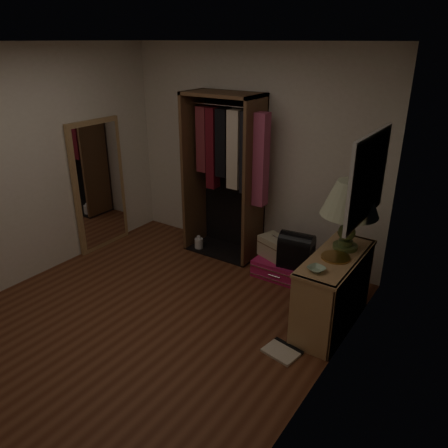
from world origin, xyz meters
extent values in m
plane|color=#572B18|center=(0.00, 0.00, 0.00)|extent=(4.00, 4.00, 0.00)
cube|color=silver|center=(0.00, 2.00, 1.30)|extent=(3.50, 0.02, 2.60)
cube|color=silver|center=(1.75, 0.00, 1.30)|extent=(0.02, 4.00, 2.60)
cube|color=silver|center=(-1.75, 0.00, 1.30)|extent=(0.02, 4.00, 2.60)
cube|color=silver|center=(0.00, 0.00, 2.60)|extent=(3.50, 4.00, 0.01)
cube|color=silver|center=(1.73, 1.00, 1.55)|extent=(0.03, 0.96, 0.76)
cube|color=black|center=(1.73, 1.00, 1.55)|extent=(0.03, 0.90, 0.70)
cube|color=white|center=(1.71, 1.00, 1.24)|extent=(0.01, 0.88, 0.02)
cube|color=white|center=(1.71, 1.00, 1.32)|extent=(0.01, 0.88, 0.02)
cube|color=white|center=(1.71, 1.00, 1.39)|extent=(0.01, 0.88, 0.02)
cube|color=white|center=(1.71, 1.00, 1.47)|extent=(0.01, 0.88, 0.02)
cube|color=white|center=(1.71, 1.00, 1.55)|extent=(0.01, 0.88, 0.02)
cube|color=white|center=(1.71, 1.00, 1.63)|extent=(0.01, 0.88, 0.02)
cube|color=white|center=(1.71, 1.00, 1.71)|extent=(0.01, 0.88, 0.02)
cube|color=white|center=(1.71, 1.00, 1.78)|extent=(0.01, 0.88, 0.02)
cube|color=white|center=(1.71, 1.00, 1.86)|extent=(0.01, 0.88, 0.02)
cube|color=#AB8052|center=(1.54, 0.46, 0.38)|extent=(0.40, 0.03, 0.75)
cube|color=#AB8052|center=(1.54, 1.54, 0.38)|extent=(0.40, 0.03, 0.75)
cube|color=#AB8052|center=(1.54, 1.00, 0.06)|extent=(0.40, 1.04, 0.03)
cube|color=#AB8052|center=(1.54, 1.00, 0.57)|extent=(0.40, 1.04, 0.03)
cube|color=#AB8052|center=(1.54, 1.00, 0.73)|extent=(0.42, 1.12, 0.03)
cube|color=brown|center=(1.73, 1.00, 0.38)|extent=(0.02, 1.10, 0.75)
cube|color=#AB8052|center=(1.53, 1.33, 0.65)|extent=(0.36, 0.38, 0.13)
cube|color=gray|center=(1.48, 0.53, 0.21)|extent=(0.22, 0.05, 0.28)
cube|color=#4C3833|center=(1.47, 0.59, 0.21)|extent=(0.21, 0.04, 0.27)
cube|color=#B7AD99|center=(1.46, 0.63, 0.23)|extent=(0.19, 0.03, 0.31)
cube|color=brown|center=(1.45, 0.68, 0.20)|extent=(0.16, 0.04, 0.25)
cube|color=#3F4C59|center=(1.48, 0.73, 0.21)|extent=(0.22, 0.04, 0.26)
cube|color=gray|center=(1.47, 0.78, 0.21)|extent=(0.19, 0.04, 0.27)
cube|color=#59594C|center=(1.45, 0.83, 0.19)|extent=(0.15, 0.03, 0.23)
cube|color=#B2724C|center=(1.45, 0.87, 0.20)|extent=(0.17, 0.03, 0.25)
cube|color=beige|center=(1.45, 0.91, 0.19)|extent=(0.17, 0.04, 0.23)
cube|color=#332D38|center=(1.45, 0.96, 0.23)|extent=(0.16, 0.05, 0.32)
cube|color=gray|center=(1.45, 1.00, 0.23)|extent=(0.16, 0.04, 0.30)
cube|color=#4C3833|center=(1.45, 1.05, 0.23)|extent=(0.17, 0.05, 0.31)
cube|color=#B7AD99|center=(1.45, 1.10, 0.20)|extent=(0.17, 0.03, 0.25)
cube|color=brown|center=(1.46, 1.14, 0.19)|extent=(0.18, 0.03, 0.24)
cube|color=#3F4C59|center=(1.48, 1.19, 0.22)|extent=(0.21, 0.04, 0.30)
cube|color=gray|center=(1.45, 1.24, 0.19)|extent=(0.16, 0.05, 0.24)
cube|color=#59594C|center=(1.47, 1.30, 0.19)|extent=(0.20, 0.05, 0.23)
cube|color=#B2724C|center=(1.45, 1.36, 0.20)|extent=(0.16, 0.04, 0.24)
cube|color=beige|center=(1.47, 1.41, 0.20)|extent=(0.19, 0.04, 0.26)
cube|color=#332D38|center=(1.48, 1.46, 0.19)|extent=(0.22, 0.03, 0.23)
cube|color=brown|center=(-0.70, 1.74, 1.02)|extent=(0.04, 0.50, 2.05)
cube|color=brown|center=(0.20, 1.74, 1.02)|extent=(0.04, 0.50, 2.05)
cube|color=brown|center=(-0.25, 1.74, 2.03)|extent=(0.95, 0.50, 0.04)
cube|color=black|center=(-0.25, 1.98, 1.02)|extent=(0.95, 0.02, 2.05)
cube|color=black|center=(-0.25, 1.74, 0.01)|extent=(0.95, 0.50, 0.02)
cylinder|color=white|center=(-0.25, 1.74, 1.90)|extent=(0.87, 0.02, 0.02)
cube|color=maroon|center=(-0.54, 1.72, 1.47)|extent=(0.14, 0.12, 0.81)
cube|color=#590F19|center=(-0.39, 1.72, 1.37)|extent=(0.12, 0.15, 1.00)
cube|color=black|center=(-0.23, 1.72, 1.46)|extent=(0.14, 0.14, 0.82)
cube|color=beige|center=(-0.06, 1.72, 1.40)|extent=(0.16, 0.14, 0.94)
cube|color=black|center=(0.11, 1.72, 1.38)|extent=(0.15, 0.12, 0.97)
cube|color=#BF4C72|center=(0.29, 1.72, 1.33)|extent=(0.16, 0.15, 1.09)
cube|color=#A07B4E|center=(-1.71, 1.00, 0.85)|extent=(0.05, 0.80, 1.70)
cube|color=silver|center=(-1.68, 1.00, 0.85)|extent=(0.01, 0.68, 1.58)
cube|color=#C41758|center=(0.72, 1.60, 0.10)|extent=(0.65, 0.47, 0.20)
cube|color=white|center=(0.72, 1.60, 0.05)|extent=(0.67, 0.49, 0.01)
cube|color=white|center=(0.72, 1.60, 0.16)|extent=(0.67, 0.49, 0.01)
cylinder|color=white|center=(0.72, 1.36, 0.10)|extent=(0.15, 0.02, 0.02)
cube|color=tan|center=(0.58, 1.62, 0.33)|extent=(0.43, 0.36, 0.25)
cube|color=brown|center=(0.58, 1.62, 0.38)|extent=(0.44, 0.37, 0.01)
cylinder|color=white|center=(0.58, 1.62, 0.47)|extent=(0.10, 0.05, 0.02)
cube|color=black|center=(0.89, 1.55, 0.35)|extent=(0.41, 0.29, 0.29)
cylinder|color=black|center=(0.89, 1.55, 0.50)|extent=(0.41, 0.29, 0.25)
cylinder|color=#435629|center=(1.54, 1.21, 0.77)|extent=(0.28, 0.28, 0.04)
cylinder|color=#435629|center=(1.54, 1.21, 0.81)|extent=(0.17, 0.17, 0.05)
sphere|color=#435629|center=(1.54, 1.21, 0.92)|extent=(0.20, 0.20, 0.17)
cylinder|color=#435629|center=(1.54, 1.21, 1.05)|extent=(0.07, 0.07, 0.10)
cone|color=beige|center=(1.54, 1.21, 1.26)|extent=(0.66, 0.66, 0.33)
cone|color=white|center=(1.54, 1.21, 1.26)|extent=(0.59, 0.59, 0.31)
cylinder|color=#B58945|center=(1.54, 0.96, 0.76)|extent=(0.33, 0.33, 0.02)
imported|color=#9AB99B|center=(1.49, 0.63, 0.77)|extent=(0.19, 0.19, 0.04)
cylinder|color=silver|center=(-0.55, 1.60, 0.08)|extent=(0.12, 0.12, 0.16)
cylinder|color=silver|center=(-0.55, 1.60, 0.18)|extent=(0.05, 0.05, 0.04)
cube|color=beige|center=(1.35, 0.33, 0.01)|extent=(0.35, 0.30, 0.03)
cube|color=black|center=(1.37, 0.44, 0.01)|extent=(0.31, 0.09, 0.03)
camera|label=1|loc=(2.70, -2.59, 2.62)|focal=35.00mm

